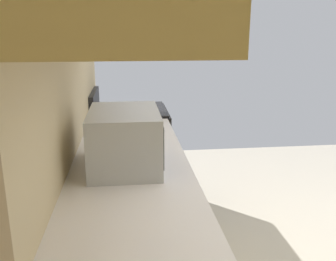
% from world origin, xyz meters
% --- Properties ---
extents(wall_back, '(3.86, 0.12, 2.62)m').
position_xyz_m(wall_back, '(0.00, 1.74, 1.31)').
color(wall_back, beige).
rests_on(wall_back, ground_plane).
extents(oven_range, '(0.65, 0.66, 1.07)m').
position_xyz_m(oven_range, '(1.49, 1.35, 0.46)').
color(oven_range, black).
rests_on(oven_range, ground_plane).
extents(microwave, '(0.49, 0.36, 0.29)m').
position_xyz_m(microwave, '(0.15, 1.39, 1.04)').
color(microwave, '#B7BABF').
rests_on(microwave, counter_run).
extents(bowl, '(0.12, 0.12, 0.04)m').
position_xyz_m(bowl, '(0.69, 1.34, 0.92)').
color(bowl, '#4C8CBF').
rests_on(bowl, counter_run).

